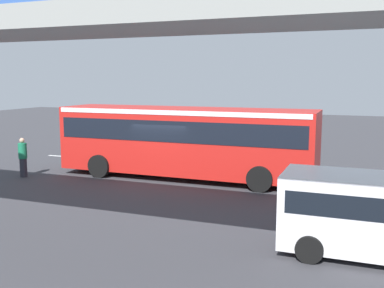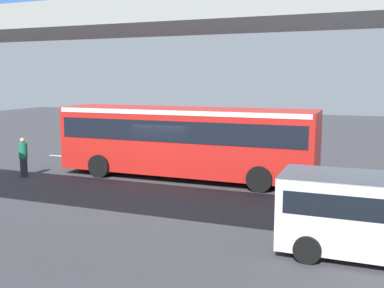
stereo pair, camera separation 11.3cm
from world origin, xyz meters
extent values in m
plane|color=#38383D|center=(0.00, 0.00, 0.00)|extent=(80.00, 80.00, 0.00)
cube|color=red|center=(-0.70, -0.43, 1.72)|extent=(11.50, 2.55, 2.86)
cube|color=black|center=(-0.70, -0.43, 2.23)|extent=(11.04, 2.59, 0.90)
cube|color=white|center=(-0.70, -0.43, 3.03)|extent=(11.27, 2.58, 0.20)
cube|color=black|center=(5.07, -0.43, 2.06)|extent=(0.04, 2.24, 1.20)
cylinder|color=black|center=(2.98, 0.84, 0.52)|extent=(1.04, 0.30, 1.04)
cylinder|color=black|center=(2.98, -1.71, 0.52)|extent=(1.04, 0.30, 1.04)
cylinder|color=black|center=(-4.38, 0.84, 0.52)|extent=(1.04, 0.30, 1.04)
cylinder|color=black|center=(-4.38, -1.71, 0.52)|extent=(1.04, 0.30, 1.04)
cube|color=silver|center=(-8.61, 6.26, 1.12)|extent=(4.80, 1.95, 1.86)
cube|color=black|center=(-8.61, 6.26, 1.48)|extent=(4.42, 1.98, 0.56)
cylinder|color=black|center=(-7.02, 7.23, 0.34)|extent=(0.68, 0.22, 0.68)
cylinder|color=black|center=(-7.02, 5.28, 0.34)|extent=(0.68, 0.22, 0.68)
cylinder|color=#2D2D38|center=(6.27, 1.99, 0.42)|extent=(0.32, 0.32, 0.85)
cylinder|color=#19724C|center=(6.27, 1.99, 1.20)|extent=(0.38, 0.38, 0.70)
sphere|color=tan|center=(6.27, 1.99, 1.68)|extent=(0.22, 0.22, 0.22)
cylinder|color=slate|center=(5.94, -4.14, 1.40)|extent=(0.08, 0.08, 2.80)
cube|color=red|center=(5.94, -4.14, 2.50)|extent=(0.04, 0.60, 0.60)
cube|color=silver|center=(-8.00, -3.17, 0.00)|extent=(2.00, 0.20, 0.01)
cube|color=silver|center=(-4.00, -3.17, 0.00)|extent=(2.00, 0.20, 0.01)
cube|color=silver|center=(0.00, -3.17, 0.00)|extent=(2.00, 0.20, 0.01)
cube|color=silver|center=(4.00, -3.17, 0.00)|extent=(2.00, 0.20, 0.01)
cube|color=silver|center=(8.00, -3.17, 0.00)|extent=(2.00, 0.20, 0.01)
cube|color=gray|center=(0.00, 9.31, 5.68)|extent=(25.89, 2.60, 0.50)
cube|color=#3359A5|center=(0.00, 8.06, 6.48)|extent=(25.89, 0.08, 1.10)
camera|label=1|loc=(-8.10, 17.95, 4.43)|focal=42.03mm
camera|label=2|loc=(-8.21, 17.91, 4.43)|focal=42.03mm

